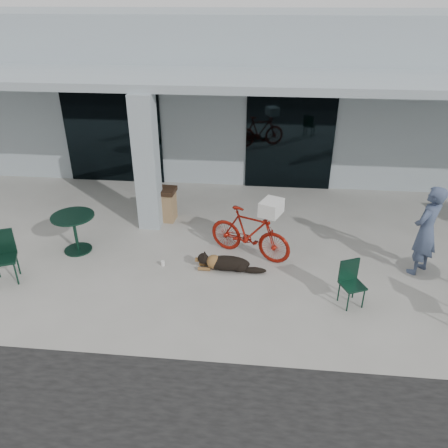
# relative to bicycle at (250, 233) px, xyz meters

# --- Properties ---
(ground) EXTENTS (80.00, 80.00, 0.00)m
(ground) POSITION_rel_bicycle_xyz_m (-0.91, -1.12, -0.55)
(ground) COLOR #ABA9A2
(ground) RESTS_ON ground
(building) EXTENTS (22.00, 7.00, 4.50)m
(building) POSITION_rel_bicycle_xyz_m (-0.91, 7.38, 1.70)
(building) COLOR #9DADB2
(building) RESTS_ON ground
(storefront_glass_left) EXTENTS (2.80, 0.06, 2.70)m
(storefront_glass_left) POSITION_rel_bicycle_xyz_m (-4.11, 3.86, 0.80)
(storefront_glass_left) COLOR black
(storefront_glass_left) RESTS_ON ground
(storefront_glass_right) EXTENTS (2.40, 0.06, 2.70)m
(storefront_glass_right) POSITION_rel_bicycle_xyz_m (0.89, 3.86, 0.80)
(storefront_glass_right) COLOR black
(storefront_glass_right) RESTS_ON ground
(column) EXTENTS (0.50, 0.50, 3.12)m
(column) POSITION_rel_bicycle_xyz_m (-2.41, 1.18, 1.01)
(column) COLOR #9DADB2
(column) RESTS_ON ground
(overhang) EXTENTS (22.00, 2.80, 0.18)m
(overhang) POSITION_rel_bicycle_xyz_m (-0.91, 2.48, 2.66)
(overhang) COLOR #9DADB2
(overhang) RESTS_ON column
(bicycle) EXTENTS (1.88, 1.18, 1.09)m
(bicycle) POSITION_rel_bicycle_xyz_m (0.00, 0.00, 0.00)
(bicycle) COLOR maroon
(bicycle) RESTS_ON ground
(laundry_basket) EXTENTS (0.53, 0.59, 0.29)m
(laundry_basket) POSITION_rel_bicycle_xyz_m (0.41, -0.18, 0.69)
(laundry_basket) COLOR white
(laundry_basket) RESTS_ON bicycle
(dog) EXTENTS (1.06, 0.36, 0.35)m
(dog) POSITION_rel_bicycle_xyz_m (-0.42, -0.59, -0.37)
(dog) COLOR black
(dog) RESTS_ON ground
(cup_near_dog) EXTENTS (0.11, 0.11, 0.10)m
(cup_near_dog) POSITION_rel_bicycle_xyz_m (-1.74, -0.57, -0.50)
(cup_near_dog) COLOR white
(cup_near_dog) RESTS_ON ground
(cafe_table_near) EXTENTS (1.00, 1.00, 0.85)m
(cafe_table_near) POSITION_rel_bicycle_xyz_m (-3.72, -0.15, -0.12)
(cafe_table_near) COLOR #113225
(cafe_table_near) RESTS_ON ground
(cafe_chair_near) EXTENTS (0.62, 0.65, 1.02)m
(cafe_chair_near) POSITION_rel_bicycle_xyz_m (-4.61, -1.40, -0.04)
(cafe_chair_near) COLOR #113225
(cafe_chair_near) RESTS_ON ground
(cafe_chair_far_a) EXTENTS (0.51, 0.53, 0.84)m
(cafe_chair_far_a) POSITION_rel_bicycle_xyz_m (1.89, -1.47, -0.13)
(cafe_chair_far_a) COLOR #113225
(cafe_chair_far_a) RESTS_ON ground
(person) EXTENTS (0.79, 0.78, 1.84)m
(person) POSITION_rel_bicycle_xyz_m (3.39, -0.25, 0.38)
(person) COLOR #414F6E
(person) RESTS_ON ground
(trash_receptacle) EXTENTS (0.52, 0.52, 0.83)m
(trash_receptacle) POSITION_rel_bicycle_xyz_m (-2.11, 1.49, -0.13)
(trash_receptacle) COLOR #92724C
(trash_receptacle) RESTS_ON ground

